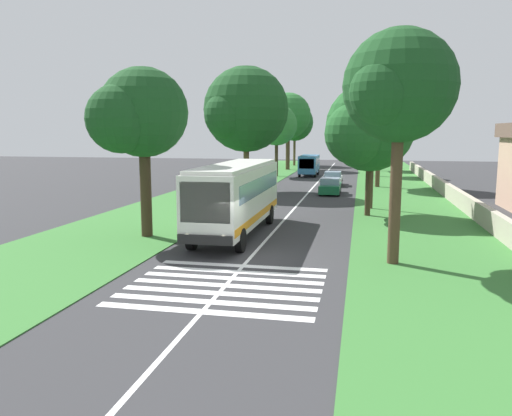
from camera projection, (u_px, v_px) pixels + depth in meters
The scene contains 21 objects.
ground at pixel (250, 258), 21.81m from camera, with size 160.00×160.00×0.00m, color #333335.
grass_verge_left at pixel (186, 204), 37.98m from camera, with size 120.00×8.00×0.04m, color #387533.
grass_verge_right at pixel (414, 211), 34.68m from camera, with size 120.00×8.00×0.04m, color #387533.
centre_line at pixel (295, 208), 36.33m from camera, with size 110.00×0.16×0.01m, color silver.
coach_bus at pixel (237, 194), 26.58m from camera, with size 11.16×2.62×3.73m.
zebra_crossing at pixel (226, 285), 17.89m from camera, with size 5.85×6.80×0.01m.
trailing_car_0 at pixel (330, 187), 44.31m from camera, with size 4.30×1.78×1.43m.
trailing_car_1 at pixel (333, 179), 51.58m from camera, with size 4.30×1.78×1.43m.
trailing_minibus_0 at pixel (309, 163), 62.64m from camera, with size 6.00×2.14×2.53m.
roadside_tree_left_0 at pixel (287, 117), 72.34m from camera, with size 7.45×6.51×10.93m.
roadside_tree_left_1 at pixel (294, 124), 81.54m from camera, with size 7.65×6.06×9.91m.
roadside_tree_left_2 at pixel (140, 116), 25.41m from camera, with size 5.73×4.61×8.57m.
roadside_tree_left_3 at pixel (276, 126), 61.45m from camera, with size 6.13×5.01×8.74m.
roadside_tree_left_4 at pixel (246, 112), 44.30m from camera, with size 8.87×7.39×11.00m.
roadside_tree_right_0 at pixel (368, 122), 71.33m from camera, with size 5.74×4.63×9.24m.
roadside_tree_right_1 at pixel (378, 102), 48.73m from camera, with size 7.84×6.59×11.71m.
roadside_tree_right_2 at pixel (397, 90), 19.97m from camera, with size 5.28×4.46×9.36m.
roadside_tree_right_3 at pixel (367, 129), 31.92m from camera, with size 6.65×5.62×8.46m.
roadside_tree_right_4 at pixel (372, 119), 61.64m from camera, with size 5.44×4.65×9.41m.
utility_pole at pixel (373, 148), 35.19m from camera, with size 0.24×1.40×8.14m.
roadside_wall at pixel (454, 195), 38.75m from camera, with size 70.00×0.40×1.17m, color #B2A893.
Camera 1 is at (-20.75, -4.57, 5.36)m, focal length 35.54 mm.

